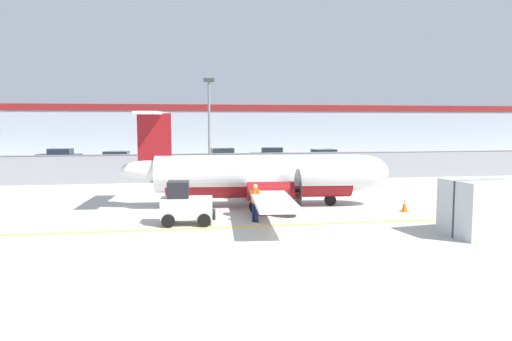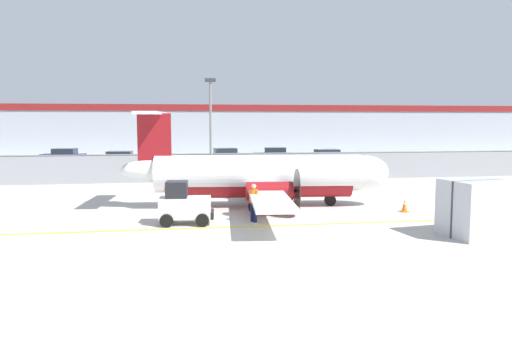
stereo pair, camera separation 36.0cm
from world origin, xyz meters
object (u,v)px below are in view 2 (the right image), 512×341
object	(u,v)px
ground_crew_worker	(254,201)
traffic_cone_near_right	(405,206)
commuter_airplane	(264,176)
parked_car_5	(326,157)
cargo_container	(478,208)
apron_light_pole	(211,123)
parked_car_1	(119,160)
parked_car_3	(224,156)
traffic_cone_near_left	(276,200)
parked_car_2	(159,164)
parked_car_6	(390,161)
parked_car_0	(64,156)
parked_car_4	(274,155)
baggage_tug	(184,205)

from	to	relation	value
ground_crew_worker	traffic_cone_near_right	xyz separation A→B (m)	(7.71, 1.27, -0.64)
commuter_airplane	parked_car_5	world-z (taller)	commuter_airplane
ground_crew_worker	traffic_cone_near_right	bearing A→B (deg)	-23.75
cargo_container	apron_light_pole	size ratio (longest dim) A/B	0.37
parked_car_1	parked_car_5	size ratio (longest dim) A/B	1.01
parked_car_1	parked_car_3	xyz separation A→B (m)	(10.11, 3.69, 0.00)
commuter_airplane	traffic_cone_near_left	world-z (taller)	commuter_airplane
apron_light_pole	parked_car_2	bearing A→B (deg)	112.87
traffic_cone_near_right	parked_car_1	world-z (taller)	parked_car_1
commuter_airplane	parked_car_6	world-z (taller)	commuter_airplane
parked_car_0	apron_light_pole	xyz separation A→B (m)	(13.62, -19.30, 3.41)
traffic_cone_near_right	parked_car_4	distance (m)	28.40
traffic_cone_near_right	parked_car_0	size ratio (longest dim) A/B	0.15
cargo_container	traffic_cone_near_left	size ratio (longest dim) A/B	4.18
cargo_container	traffic_cone_near_left	distance (m)	10.26
parked_car_3	commuter_airplane	bearing A→B (deg)	82.79
parked_car_3	apron_light_pole	world-z (taller)	apron_light_pole
baggage_tug	ground_crew_worker	size ratio (longest dim) A/B	1.42
baggage_tug	parked_car_2	distance (m)	20.86
parked_car_2	parked_car_3	bearing A→B (deg)	-122.40
parked_car_1	parked_car_2	size ratio (longest dim) A/B	1.00
parked_car_2	apron_light_pole	xyz separation A→B (m)	(3.73, -8.85, 3.41)
commuter_airplane	cargo_container	size ratio (longest dim) A/B	6.02
parked_car_4	parked_car_1	bearing A→B (deg)	21.51
baggage_tug	parked_car_0	size ratio (longest dim) A/B	0.55
parked_car_6	apron_light_pole	size ratio (longest dim) A/B	0.60
parked_car_1	parked_car_2	bearing A→B (deg)	132.99
ground_crew_worker	parked_car_5	distance (m)	27.86
parked_car_1	apron_light_pole	bearing A→B (deg)	123.45
traffic_cone_near_right	parked_car_3	xyz separation A→B (m)	(-6.28, 28.05, 0.58)
ground_crew_worker	apron_light_pole	world-z (taller)	apron_light_pole
traffic_cone_near_left	apron_light_pole	bearing A→B (deg)	109.82
cargo_container	parked_car_5	world-z (taller)	cargo_container
ground_crew_worker	parked_car_6	distance (m)	25.28
traffic_cone_near_right	parked_car_3	size ratio (longest dim) A/B	0.15
baggage_tug	parked_car_4	world-z (taller)	baggage_tug
apron_light_pole	parked_car_1	bearing A→B (deg)	119.01
baggage_tug	parked_car_3	bearing A→B (deg)	86.09
parked_car_5	apron_light_pole	bearing A→B (deg)	44.85
parked_car_0	parked_car_2	world-z (taller)	same
baggage_tug	parked_car_1	distance (m)	26.24
traffic_cone_near_left	parked_car_4	distance (m)	26.16
parked_car_4	parked_car_5	bearing A→B (deg)	144.00
ground_crew_worker	parked_car_0	bearing A→B (deg)	82.11
parked_car_4	parked_car_6	size ratio (longest dim) A/B	1.01
parked_car_0	parked_car_1	world-z (taller)	same
parked_car_3	cargo_container	bearing A→B (deg)	94.86
parked_car_3	apron_light_pole	bearing A→B (deg)	75.26
parked_car_2	parked_car_3	world-z (taller)	same
parked_car_5	apron_light_pole	size ratio (longest dim) A/B	0.59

